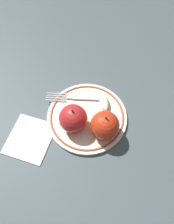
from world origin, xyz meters
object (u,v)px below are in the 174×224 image
object	(u,v)px
napkin_folded	(30,138)
fork	(77,98)
plate	(87,117)
apple_second_whole	(73,118)
apple_red_whole	(105,125)
apple_slice_front	(104,102)

from	to	relation	value
napkin_folded	fork	bearing A→B (deg)	135.66
plate	apple_second_whole	xyz separation A→B (m)	(0.03, -0.03, 0.04)
apple_red_whole	fork	distance (m)	0.13
fork	apple_red_whole	bearing A→B (deg)	127.27
napkin_folded	apple_second_whole	bearing A→B (deg)	107.62
apple_slice_front	fork	xyz separation A→B (m)	(-0.02, -0.08, -0.01)
plate	napkin_folded	distance (m)	0.17
apple_second_whole	apple_red_whole	bearing A→B (deg)	77.86
apple_red_whole	fork	size ratio (longest dim) A/B	0.49
fork	napkin_folded	bearing A→B (deg)	46.83
apple_slice_front	fork	world-z (taller)	apple_slice_front
plate	napkin_folded	bearing A→B (deg)	-66.27
fork	napkin_folded	size ratio (longest dim) A/B	1.39
apple_slice_front	apple_red_whole	bearing A→B (deg)	169.62
apple_slice_front	fork	size ratio (longest dim) A/B	0.34
napkin_folded	plate	bearing A→B (deg)	113.73
fork	napkin_folded	xyz separation A→B (m)	(0.12, -0.12, -0.01)
plate	apple_second_whole	size ratio (longest dim) A/B	2.67
apple_second_whole	napkin_folded	xyz separation A→B (m)	(0.04, -0.12, -0.05)
apple_red_whole	apple_second_whole	world-z (taller)	same
fork	napkin_folded	world-z (taller)	fork
fork	plate	bearing A→B (deg)	118.96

